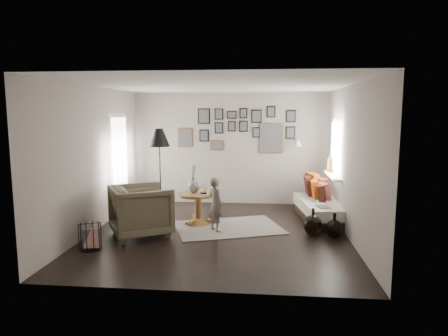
# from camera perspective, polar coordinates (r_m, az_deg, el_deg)

# --- Properties ---
(ground) EXTENTS (4.80, 4.80, 0.00)m
(ground) POSITION_cam_1_polar(r_m,az_deg,el_deg) (7.25, -0.78, -9.19)
(ground) COLOR black
(ground) RESTS_ON ground
(wall_back) EXTENTS (4.50, 0.00, 4.50)m
(wall_back) POSITION_cam_1_polar(r_m,az_deg,el_deg) (9.36, 0.81, 2.81)
(wall_back) COLOR gray
(wall_back) RESTS_ON ground
(wall_front) EXTENTS (4.50, 0.00, 4.50)m
(wall_front) POSITION_cam_1_polar(r_m,az_deg,el_deg) (4.63, -4.08, -2.44)
(wall_front) COLOR gray
(wall_front) RESTS_ON ground
(wall_left) EXTENTS (0.00, 4.80, 4.80)m
(wall_left) POSITION_cam_1_polar(r_m,az_deg,el_deg) (7.56, -18.01, 1.21)
(wall_left) COLOR gray
(wall_left) RESTS_ON ground
(wall_right) EXTENTS (0.00, 4.80, 4.80)m
(wall_right) POSITION_cam_1_polar(r_m,az_deg,el_deg) (7.09, 17.57, 0.81)
(wall_right) COLOR gray
(wall_right) RESTS_ON ground
(ceiling) EXTENTS (4.80, 4.80, 0.00)m
(ceiling) POSITION_cam_1_polar(r_m,az_deg,el_deg) (6.95, -0.82, 11.78)
(ceiling) COLOR white
(ceiling) RESTS_ON wall_back
(door_left) EXTENTS (0.00, 2.14, 2.14)m
(door_left) POSITION_cam_1_polar(r_m,az_deg,el_deg) (8.69, -14.71, 0.50)
(door_left) COLOR white
(door_left) RESTS_ON wall_left
(window_right) EXTENTS (0.15, 1.32, 1.30)m
(window_right) POSITION_cam_1_polar(r_m,az_deg,el_deg) (8.43, 15.09, -0.54)
(window_right) COLOR white
(window_right) RESTS_ON wall_right
(gallery_wall) EXTENTS (2.74, 0.03, 1.08)m
(gallery_wall) POSITION_cam_1_polar(r_m,az_deg,el_deg) (9.29, 2.59, 5.50)
(gallery_wall) COLOR brown
(gallery_wall) RESTS_ON wall_back
(wall_sconce) EXTENTS (0.18, 0.36, 0.16)m
(wall_sconce) POSITION_cam_1_polar(r_m,az_deg,el_deg) (9.08, 10.49, 3.55)
(wall_sconce) COLOR white
(wall_sconce) RESTS_ON wall_back
(rug) EXTENTS (2.24, 1.89, 0.01)m
(rug) POSITION_cam_1_polar(r_m,az_deg,el_deg) (7.53, 0.61, -8.47)
(rug) COLOR beige
(rug) RESTS_ON ground
(pedestal_table) EXTENTS (0.77, 0.77, 0.60)m
(pedestal_table) POSITION_cam_1_polar(r_m,az_deg,el_deg) (7.74, -3.74, -5.95)
(pedestal_table) COLOR brown
(pedestal_table) RESTS_ON ground
(vase) EXTENTS (0.22, 0.22, 0.55)m
(vase) POSITION_cam_1_polar(r_m,az_deg,el_deg) (7.67, -4.33, -2.34)
(vase) COLOR black
(vase) RESTS_ON pedestal_table
(candles) EXTENTS (0.13, 0.13, 0.28)m
(candles) POSITION_cam_1_polar(r_m,az_deg,el_deg) (7.63, -2.95, -2.61)
(candles) COLOR black
(candles) RESTS_ON pedestal_table
(daybed) EXTENTS (0.99, 1.86, 0.86)m
(daybed) POSITION_cam_1_polar(r_m,az_deg,el_deg) (8.27, 13.65, -5.27)
(daybed) COLOR black
(daybed) RESTS_ON ground
(magazine_on_daybed) EXTENTS (0.26, 0.31, 0.01)m
(magazine_on_daybed) POSITION_cam_1_polar(r_m,az_deg,el_deg) (7.63, 13.96, -5.42)
(magazine_on_daybed) COLOR black
(magazine_on_daybed) RESTS_ON daybed
(armchair) EXTENTS (1.32, 1.31, 0.89)m
(armchair) POSITION_cam_1_polar(r_m,az_deg,el_deg) (7.11, -11.75, -5.97)
(armchair) COLOR brown
(armchair) RESTS_ON ground
(armchair_cushion) EXTENTS (0.55, 0.56, 0.18)m
(armchair_cushion) POSITION_cam_1_polar(r_m,az_deg,el_deg) (7.14, -11.40, -5.61)
(armchair_cushion) COLOR white
(armchair_cushion) RESTS_ON armchair
(floor_lamp) EXTENTS (0.42, 0.42, 1.81)m
(floor_lamp) POSITION_cam_1_polar(r_m,az_deg,el_deg) (8.20, -9.21, 3.85)
(floor_lamp) COLOR black
(floor_lamp) RESTS_ON ground
(magazine_basket) EXTENTS (0.44, 0.44, 0.41)m
(magazine_basket) POSITION_cam_1_polar(r_m,az_deg,el_deg) (6.69, -18.60, -9.26)
(magazine_basket) COLOR black
(magazine_basket) RESTS_ON ground
(demijohn_large) EXTENTS (0.32, 0.32, 0.49)m
(demijohn_large) POSITION_cam_1_polar(r_m,az_deg,el_deg) (7.18, 12.56, -7.98)
(demijohn_large) COLOR black
(demijohn_large) RESTS_ON ground
(demijohn_small) EXTENTS (0.29, 0.29, 0.44)m
(demijohn_small) POSITION_cam_1_polar(r_m,az_deg,el_deg) (7.12, 15.46, -8.38)
(demijohn_small) COLOR black
(demijohn_small) RESTS_ON ground
(child) EXTENTS (0.41, 0.43, 0.99)m
(child) POSITION_cam_1_polar(r_m,az_deg,el_deg) (7.20, -1.21, -5.23)
(child) COLOR #6B5E54
(child) RESTS_ON ground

